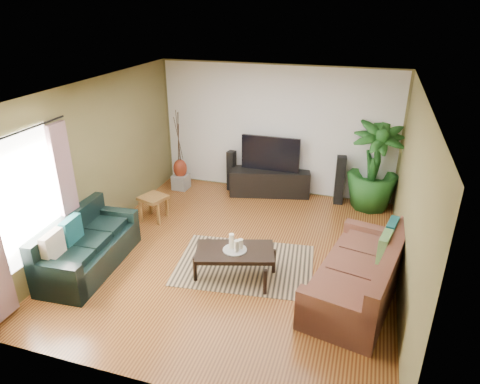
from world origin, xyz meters
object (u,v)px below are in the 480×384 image
at_px(coffee_table, 235,264).
at_px(side_table, 154,208).
at_px(sofa_right, 358,269).
at_px(tv_stand, 270,182).
at_px(speaker_right, 340,180).
at_px(speaker_left, 232,171).
at_px(television, 270,154).
at_px(sofa_left, 88,243).
at_px(potted_plant, 374,166).
at_px(vase, 180,168).
at_px(pedestal, 181,182).

distance_m(coffee_table, side_table, 2.45).
distance_m(sofa_right, tv_stand, 3.59).
bearing_deg(coffee_table, speaker_right, 51.55).
bearing_deg(speaker_left, coffee_table, -62.67).
xyz_separation_m(tv_stand, speaker_right, (1.45, 0.00, 0.23)).
relative_size(tv_stand, side_table, 3.57).
bearing_deg(sofa_right, speaker_left, -124.30).
distance_m(television, side_table, 2.63).
bearing_deg(sofa_right, television, -134.25).
relative_size(sofa_left, side_table, 3.95).
height_order(sofa_right, potted_plant, potted_plant).
bearing_deg(vase, tv_stand, 8.44).
xyz_separation_m(television, pedestal, (-1.94, -0.29, -0.76)).
xyz_separation_m(speaker_right, pedestal, (-3.40, -0.29, -0.34)).
bearing_deg(speaker_right, side_table, -159.23).
relative_size(speaker_left, side_table, 1.88).
bearing_deg(speaker_left, sofa_right, -38.24).
bearing_deg(coffee_table, vase, 110.98).
relative_size(potted_plant, pedestal, 5.44).
bearing_deg(side_table, speaker_right, 28.10).
bearing_deg(pedestal, speaker_right, 4.85).
bearing_deg(coffee_table, sofa_left, 173.73).
bearing_deg(sofa_right, vase, -112.37).
relative_size(speaker_left, vase, 2.12).
xyz_separation_m(tv_stand, side_table, (-1.83, -1.75, -0.04)).
bearing_deg(coffee_table, potted_plant, 42.35).
xyz_separation_m(pedestal, vase, (-0.00, 0.00, 0.31)).
relative_size(speaker_left, pedestal, 2.72).
relative_size(sofa_left, coffee_table, 1.61).
xyz_separation_m(coffee_table, vase, (-2.16, 2.80, 0.24)).
bearing_deg(speaker_left, sofa_left, -100.24).
distance_m(tv_stand, speaker_left, 0.87).
relative_size(sofa_right, pedestal, 6.74).
bearing_deg(vase, potted_plant, 4.10).
distance_m(potted_plant, pedestal, 4.09).
distance_m(speaker_left, potted_plant, 2.96).
xyz_separation_m(pedestal, side_table, (0.11, -1.47, 0.07)).
bearing_deg(coffee_table, side_table, 130.25).
xyz_separation_m(sofa_right, speaker_right, (-0.53, 2.98, 0.08)).
bearing_deg(tv_stand, coffee_table, -99.26).
relative_size(tv_stand, potted_plant, 0.95).
xyz_separation_m(sofa_left, side_table, (0.19, 1.75, -0.19)).
bearing_deg(sofa_right, speaker_right, -157.77).
height_order(tv_stand, television, television).
bearing_deg(vase, sofa_left, -91.36).
distance_m(speaker_right, side_table, 3.73).
bearing_deg(pedestal, sofa_right, -34.44).
height_order(tv_stand, speaker_left, speaker_left).
distance_m(potted_plant, vase, 4.05).
xyz_separation_m(coffee_table, pedestal, (-2.16, 2.80, -0.07)).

